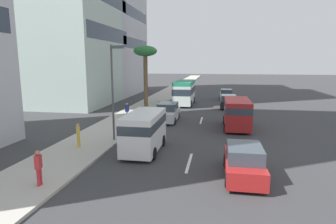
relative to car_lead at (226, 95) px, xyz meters
name	(u,v)px	position (x,y,z in m)	size (l,w,h in m)	color
ground_plane	(205,108)	(-8.34, 2.77, -0.76)	(198.00, 198.00, 0.00)	#38383A
sidewalk_right	(147,106)	(-8.34, 10.04, -0.69)	(162.00, 3.97, 0.15)	#B2ADA3
lane_stripe_mid	(189,163)	(-27.80, 2.77, -0.75)	(3.20, 0.16, 0.01)	silver
lane_stripe_far	(201,120)	(-15.80, 2.77, -0.75)	(3.20, 0.16, 0.01)	silver
car_lead	(226,95)	(0.00, 0.00, 0.00)	(4.19, 1.82, 1.61)	silver
car_second	(228,102)	(-7.81, -0.06, 0.01)	(4.06, 1.93, 1.64)	black
van_third	(237,112)	(-18.55, -0.39, 0.65)	(5.17, 2.20, 2.47)	#A51E1E
van_fourth	(144,130)	(-26.17, 5.78, 0.66)	(4.73, 2.06, 2.48)	white
car_fifth	(244,162)	(-29.36, -0.07, 0.02)	(4.33, 1.85, 1.65)	#A51E1E
car_sixth	(168,112)	(-16.55, 5.96, 0.05)	(4.51, 1.94, 1.72)	silver
minibus_seventh	(184,92)	(-5.68, 5.61, 0.95)	(6.95, 2.43, 3.12)	silver
pedestrian_near_lamp	(39,166)	(-32.25, 9.05, 0.29)	(0.35, 0.27, 1.63)	red
pedestrian_mid_block	(78,134)	(-26.47, 10.10, 0.23)	(0.38, 0.34, 1.55)	gold
pedestrian_by_tree	(127,111)	(-17.45, 9.72, 0.28)	(0.38, 0.34, 1.63)	beige
palm_tree	(145,55)	(-8.84, 10.05, 5.66)	(2.84, 2.84, 7.39)	brown
street_lamp	(114,82)	(-24.42, 8.34, 3.48)	(0.24, 0.97, 6.60)	#4C4C51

